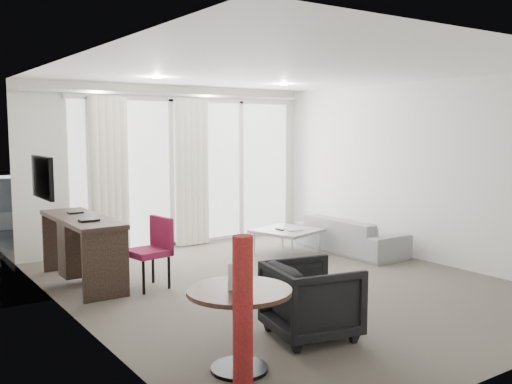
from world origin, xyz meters
TOP-DOWN VIEW (x-y plane):
  - floor at (0.00, 0.00)m, footprint 5.00×6.00m
  - ceiling at (0.00, 0.00)m, footprint 5.00×6.00m
  - wall_left at (-2.50, 0.00)m, footprint 0.00×6.00m
  - wall_right at (2.50, 0.00)m, footprint 0.00×6.00m
  - window_panel at (0.30, 2.98)m, footprint 4.00×0.02m
  - window_frame at (0.30, 2.97)m, footprint 4.10×0.06m
  - curtain_left at (-1.15, 2.82)m, footprint 0.60×0.20m
  - curtain_right at (0.25, 2.82)m, footprint 0.60×0.20m
  - curtain_track at (0.00, 2.82)m, footprint 4.80×0.04m
  - downlight_a at (-0.90, 1.60)m, footprint 0.12×0.12m
  - downlight_b at (1.20, 1.60)m, footprint 0.12×0.12m
  - desk at (-2.01, 1.48)m, footprint 0.55×1.78m
  - tv at (-2.46, 1.45)m, footprint 0.05×0.80m
  - desk_chair at (-1.43, 0.81)m, footprint 0.53×0.50m
  - round_table at (-1.79, -1.78)m, footprint 0.93×0.93m
  - menu_card at (-1.83, -1.78)m, footprint 0.12×0.05m
  - red_lamp at (-2.01, -2.16)m, footprint 0.25×0.25m
  - tub_armchair at (-0.84, -1.53)m, footprint 0.90×0.88m
  - coffee_table at (1.08, 1.34)m, footprint 1.06×1.06m
  - remote at (0.96, 1.36)m, footprint 0.06×0.18m
  - magazine at (1.14, 1.27)m, footprint 0.30×0.34m
  - sofa at (2.02, 0.94)m, footprint 0.73×1.86m
  - terrace_slab at (0.30, 4.50)m, footprint 5.60×3.00m
  - rattan_chair_a at (1.23, 4.60)m, footprint 0.66×0.66m
  - rattan_chair_b at (2.10, 4.28)m, footprint 0.63×0.63m
  - rattan_table at (0.97, 3.78)m, footprint 0.62×0.62m
  - balustrade at (0.30, 5.95)m, footprint 5.50×0.06m

SIDE VIEW (x-z plane):
  - terrace_slab at x=0.30m, z-range -0.12..0.00m
  - floor at x=0.00m, z-range 0.00..0.00m
  - coffee_table at x=1.08m, z-range 0.00..0.39m
  - rattan_table at x=0.97m, z-range 0.00..0.49m
  - sofa at x=2.02m, z-range 0.00..0.54m
  - round_table at x=-1.79m, z-range 0.00..0.67m
  - tub_armchair at x=-0.84m, z-range 0.00..0.70m
  - remote at x=0.96m, z-range 0.35..0.37m
  - magazine at x=1.14m, z-range 0.35..0.37m
  - rattan_chair_b at x=2.10m, z-range 0.00..0.76m
  - desk at x=-2.01m, z-range 0.00..0.83m
  - desk_chair at x=-1.43m, z-range 0.00..0.86m
  - rattan_chair_a at x=1.23m, z-range 0.00..0.87m
  - balustrade at x=0.30m, z-range -0.02..1.02m
  - red_lamp at x=-2.01m, z-range 0.00..1.17m
  - menu_card at x=-1.83m, z-range 0.61..0.83m
  - window_panel at x=0.30m, z-range 0.01..2.39m
  - curtain_left at x=-1.15m, z-range 0.01..2.39m
  - curtain_right at x=0.25m, z-range 0.01..2.39m
  - window_frame at x=0.30m, z-range -0.02..2.42m
  - wall_left at x=-2.50m, z-range 0.00..2.60m
  - wall_right at x=2.50m, z-range 0.00..2.60m
  - tv at x=-2.46m, z-range 1.10..1.60m
  - curtain_track at x=0.00m, z-range 2.43..2.47m
  - downlight_a at x=-0.90m, z-range 2.58..2.60m
  - downlight_b at x=1.20m, z-range 2.58..2.60m
  - ceiling at x=0.00m, z-range 2.60..2.60m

